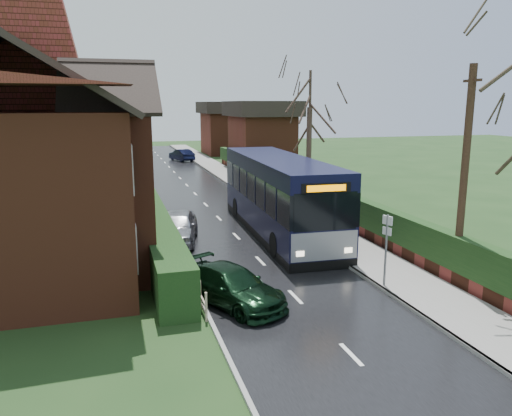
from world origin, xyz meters
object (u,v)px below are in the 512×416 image
object	(u,v)px
car_silver	(178,227)
telegraph_pole	(464,178)
brick_house	(26,153)
bus	(279,196)
bus_stop_sign	(386,241)
car_green	(232,286)

from	to	relation	value
car_silver	telegraph_pole	world-z (taller)	telegraph_pole
brick_house	car_silver	bearing A→B (deg)	10.60
bus	brick_house	bearing A→B (deg)	-170.40
brick_house	bus_stop_sign	bearing A→B (deg)	-30.03
car_silver	bus_stop_sign	world-z (taller)	bus_stop_sign
car_silver	car_green	size ratio (longest dim) A/B	1.02
car_green	bus_stop_sign	xyz separation A→B (m)	(5.33, -0.21, 1.13)
car_green	bus_stop_sign	world-z (taller)	bus_stop_sign
brick_house	car_silver	xyz separation A→B (m)	(5.93, 1.11, -3.66)
car_green	telegraph_pole	bearing A→B (deg)	-30.57
car_silver	car_green	xyz separation A→B (m)	(0.67, -7.80, -0.12)
telegraph_pole	bus	bearing A→B (deg)	120.37
car_silver	telegraph_pole	distance (m)	12.39
bus_stop_sign	telegraph_pole	bearing A→B (deg)	-25.88
bus	bus_stop_sign	bearing A→B (deg)	-80.94
car_silver	bus_stop_sign	distance (m)	10.06
brick_house	telegraph_pole	size ratio (longest dim) A/B	1.94
bus	car_silver	xyz separation A→B (m)	(-5.00, -0.31, -1.12)
car_silver	telegraph_pole	xyz separation A→B (m)	(8.60, -8.37, 3.09)
brick_house	telegraph_pole	xyz separation A→B (m)	(14.53, -7.26, -0.57)
car_green	telegraph_pole	distance (m)	8.57
bus	car_silver	bearing A→B (deg)	-174.26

